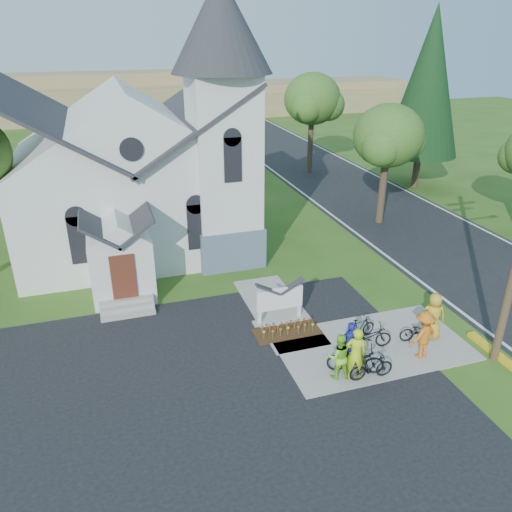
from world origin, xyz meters
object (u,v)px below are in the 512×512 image
object	(u,v)px
cyclist_0	(356,354)
bike_1	(371,367)
cyclist_1	(339,356)
cyclist_3	(423,335)
bike_4	(420,330)
bike_3	(360,328)
cyclist_4	(433,316)
bike_2	(368,337)
bike_0	(355,359)
cyclist_2	(351,345)
church_sign	(280,299)

from	to	relation	value
cyclist_0	bike_1	world-z (taller)	cyclist_0
cyclist_1	cyclist_3	bearing A→B (deg)	-166.19
cyclist_3	bike_4	distance (m)	1.16
bike_3	bike_4	bearing A→B (deg)	-123.91
bike_1	cyclist_3	bearing A→B (deg)	-73.73
cyclist_4	bike_2	bearing A→B (deg)	20.16
bike_0	cyclist_2	distance (m)	0.51
cyclist_0	bike_4	size ratio (longest dim) A/B	1.20
church_sign	cyclist_3	xyz separation A→B (m)	(4.01, -3.82, -0.06)
cyclist_4	cyclist_3	bearing A→B (deg)	64.09
cyclist_0	bike_3	bearing A→B (deg)	-99.48
cyclist_1	bike_4	size ratio (longest dim) A/B	1.04
cyclist_2	bike_3	xyz separation A→B (m)	(1.17, 1.45, -0.45)
bike_3	church_sign	bearing A→B (deg)	35.46
bike_0	cyclist_4	bearing A→B (deg)	-51.04
church_sign	cyclist_0	world-z (taller)	cyclist_0
bike_0	bike_3	world-z (taller)	bike_0
cyclist_1	bike_1	xyz separation A→B (m)	(1.03, -0.42, -0.36)
cyclist_0	bike_1	xyz separation A→B (m)	(0.51, -0.22, -0.49)
church_sign	cyclist_4	world-z (taller)	cyclist_4
cyclist_3	bike_3	size ratio (longest dim) A/B	1.24
bike_2	bike_3	world-z (taller)	bike_2
bike_1	cyclist_2	world-z (taller)	cyclist_2
bike_2	bike_1	bearing A→B (deg)	164.20
cyclist_0	bike_3	distance (m)	2.48
church_sign	bike_4	distance (m)	5.45
bike_0	cyclist_2	world-z (taller)	cyclist_2
bike_0	bike_4	distance (m)	3.39
church_sign	bike_4	world-z (taller)	church_sign
bike_3	bike_2	bearing A→B (deg)	166.95
bike_2	cyclist_4	size ratio (longest dim) A/B	0.95
cyclist_0	bike_1	distance (m)	0.74
church_sign	cyclist_3	size ratio (longest dim) A/B	1.20
cyclist_0	bike_2	size ratio (longest dim) A/B	1.08
cyclist_2	bike_3	size ratio (longest dim) A/B	1.21
church_sign	bike_1	distance (m)	4.73
cyclist_1	cyclist_4	world-z (taller)	cyclist_4
cyclist_2	bike_4	bearing A→B (deg)	-161.62
cyclist_1	bike_2	world-z (taller)	cyclist_1
bike_0	cyclist_3	bearing A→B (deg)	-64.29
church_sign	cyclist_3	bearing A→B (deg)	-43.57
bike_0	cyclist_4	xyz separation A→B (m)	(3.76, 1.03, 0.43)
bike_2	cyclist_4	distance (m)	2.68
cyclist_1	cyclist_3	world-z (taller)	cyclist_3
bike_1	bike_3	distance (m)	2.40
bike_0	cyclist_2	size ratio (longest dim) A/B	1.09
cyclist_2	cyclist_4	size ratio (longest dim) A/B	0.96
cyclist_1	cyclist_4	size ratio (longest dim) A/B	0.89
cyclist_0	bike_2	world-z (taller)	cyclist_0
cyclist_1	bike_1	bearing A→B (deg)	168.86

